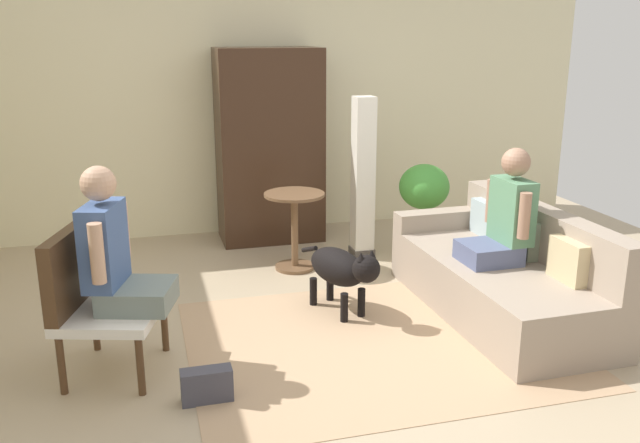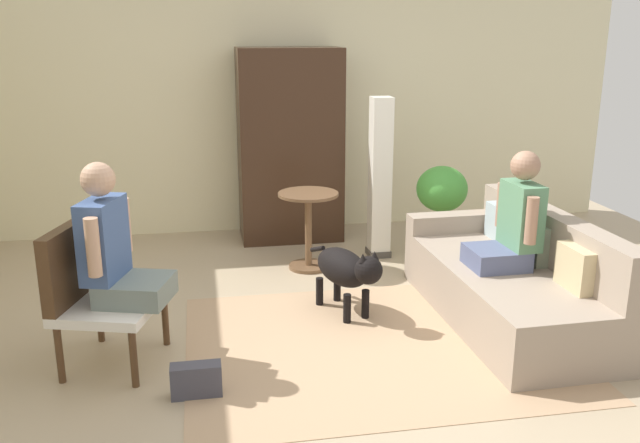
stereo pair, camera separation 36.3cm
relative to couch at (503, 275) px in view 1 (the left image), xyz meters
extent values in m
plane|color=tan|center=(-1.22, -0.08, -0.28)|extent=(7.49, 7.49, 0.00)
cube|color=beige|center=(-1.22, 2.65, 1.10)|extent=(6.84, 0.12, 2.76)
cube|color=tan|center=(-1.08, -0.26, -0.28)|extent=(2.47, 2.00, 0.01)
cube|color=gray|center=(-0.06, -0.03, -0.08)|extent=(0.90, 1.96, 0.41)
cube|color=gray|center=(0.28, -0.02, 0.31)|extent=(0.22, 1.94, 0.37)
cube|color=gray|center=(-0.08, 0.85, 0.20)|extent=(0.86, 0.20, 0.15)
cube|color=#C6B284|center=(0.16, -0.51, 0.27)|extent=(0.11, 0.32, 0.28)
cube|color=gray|center=(0.15, 0.03, 0.27)|extent=(0.11, 0.31, 0.28)
cube|color=#9EB2B7|center=(0.14, 0.56, 0.27)|extent=(0.11, 0.33, 0.28)
cylinder|color=#4C331E|center=(-2.44, -0.01, -0.10)|extent=(0.04, 0.04, 0.36)
cylinder|color=#4C331E|center=(-2.59, -0.54, -0.10)|extent=(0.04, 0.04, 0.36)
cylinder|color=#4C331E|center=(-2.87, 0.12, -0.10)|extent=(0.04, 0.04, 0.36)
cylinder|color=#4C331E|center=(-3.03, -0.41, -0.10)|extent=(0.04, 0.04, 0.36)
cube|color=white|center=(-2.73, -0.21, 0.11)|extent=(0.72, 0.78, 0.06)
cube|color=#4C331E|center=(-2.96, -0.14, 0.38)|extent=(0.26, 0.65, 0.47)
cube|color=slate|center=(-0.15, -0.03, 0.20)|extent=(0.40, 0.36, 0.14)
cube|color=#598C66|center=(0.01, -0.03, 0.50)|extent=(0.19, 0.36, 0.46)
sphere|color=#A57A60|center=(0.01, -0.03, 0.85)|extent=(0.20, 0.20, 0.20)
cylinder|color=#A57A60|center=(-0.02, -0.24, 0.52)|extent=(0.08, 0.08, 0.32)
cylinder|color=#A57A60|center=(-0.03, 0.19, 0.52)|extent=(0.08, 0.08, 0.32)
cube|color=slate|center=(-2.58, -0.25, 0.21)|extent=(0.50, 0.48, 0.14)
cube|color=#3F598C|center=(-2.75, -0.20, 0.53)|extent=(0.28, 0.41, 0.49)
sphere|color=tan|center=(-2.75, -0.20, 0.90)|extent=(0.20, 0.20, 0.20)
cylinder|color=tan|center=(-2.65, 0.00, 0.55)|extent=(0.08, 0.08, 0.34)
cylinder|color=tan|center=(-2.78, -0.43, 0.55)|extent=(0.08, 0.08, 0.34)
cylinder|color=brown|center=(-1.27, 1.30, 0.39)|extent=(0.52, 0.52, 0.02)
cylinder|color=brown|center=(-1.27, 1.30, 0.05)|extent=(0.06, 0.06, 0.65)
cylinder|color=brown|center=(-1.27, 1.30, -0.26)|extent=(0.35, 0.35, 0.03)
ellipsoid|color=black|center=(-1.18, 0.32, 0.07)|extent=(0.44, 0.60, 0.26)
sphere|color=black|center=(-1.06, 0.01, 0.15)|extent=(0.20, 0.20, 0.20)
cone|color=black|center=(-1.01, 0.03, 0.25)|extent=(0.06, 0.06, 0.06)
cone|color=black|center=(-1.11, -0.01, 0.25)|extent=(0.06, 0.06, 0.06)
cylinder|color=black|center=(-1.30, 0.65, 0.11)|extent=(0.10, 0.18, 0.10)
cylinder|color=black|center=(-1.04, 0.17, -0.17)|extent=(0.06, 0.06, 0.22)
cylinder|color=black|center=(-1.18, 0.12, -0.17)|extent=(0.06, 0.06, 0.22)
cylinder|color=black|center=(-1.17, 0.53, -0.17)|extent=(0.06, 0.06, 0.22)
cylinder|color=black|center=(-1.32, 0.47, -0.17)|extent=(0.06, 0.06, 0.22)
cylinder|color=#996047|center=(-0.05, 1.35, -0.15)|extent=(0.26, 0.26, 0.27)
cylinder|color=brown|center=(-0.05, 1.35, 0.09)|extent=(0.03, 0.03, 0.20)
ellipsoid|color=#439536|center=(-0.05, 1.35, 0.37)|extent=(0.45, 0.45, 0.41)
cube|color=#4C4742|center=(-0.58, 1.52, -0.25)|extent=(0.20, 0.20, 0.06)
cube|color=white|center=(-0.58, 1.52, 0.48)|extent=(0.18, 0.18, 1.39)
cube|color=#382316|center=(-1.30, 2.24, 0.65)|extent=(0.98, 0.56, 1.86)
cube|color=#3F3F4C|center=(-2.24, -0.71, -0.18)|extent=(0.29, 0.11, 0.19)
camera|label=1|loc=(-2.51, -4.13, 1.74)|focal=37.91mm
camera|label=2|loc=(-2.16, -4.21, 1.74)|focal=37.91mm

